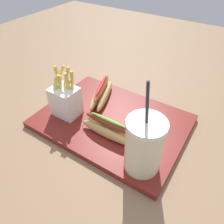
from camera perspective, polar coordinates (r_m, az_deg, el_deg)
name	(u,v)px	position (r m, az deg, el deg)	size (l,w,h in m)	color
ground_plane	(112,125)	(0.72, 0.00, -3.62)	(2.40, 2.40, 0.02)	#8C6B4C
food_tray	(112,121)	(0.71, 0.00, -2.46)	(0.47, 0.34, 0.02)	maroon
soda_cup	(144,145)	(0.53, 8.58, -8.86)	(0.10, 0.10, 0.26)	beige
fries_basket	(65,100)	(0.71, -12.42, 3.06)	(0.09, 0.07, 0.18)	white
hot_dog_1	(102,93)	(0.77, -2.80, 5.07)	(0.11, 0.19, 0.07)	tan
hot_dog_2	(108,128)	(0.64, -0.95, -4.36)	(0.18, 0.05, 0.06)	tan
ketchup_cup_1	(148,131)	(0.65, 9.74, -5.10)	(0.04, 0.04, 0.02)	white
ketchup_cup_2	(147,120)	(0.70, 9.37, -2.03)	(0.04, 0.04, 0.02)	white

